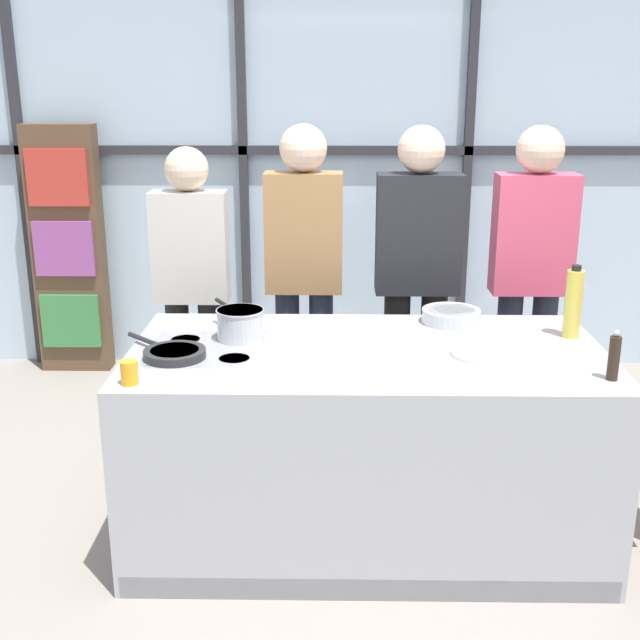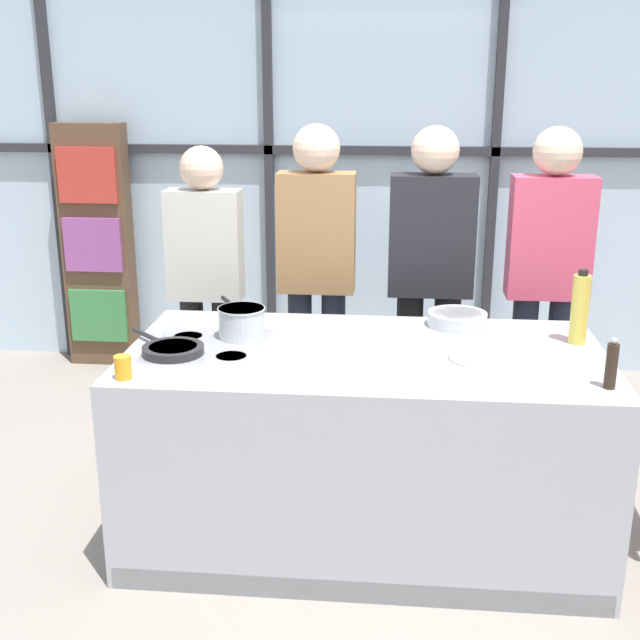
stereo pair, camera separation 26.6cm
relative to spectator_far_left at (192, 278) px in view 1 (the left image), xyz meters
The scene contains 15 objects.
ground_plane 1.65m from the spectator_far_left, 46.39° to the right, with size 18.00×18.00×0.00m, color gray.
back_window_wall 1.70m from the spectator_far_left, 55.73° to the left, with size 6.40×0.10×2.80m.
bookshelf 1.59m from the spectator_far_left, 132.22° to the left, with size 0.49×0.19×1.72m.
demo_island 1.44m from the spectator_far_left, 46.48° to the right, with size 2.06×1.05×0.89m.
spectator_far_left is the anchor object (origin of this frame).
spectator_center_left 0.62m from the spectator_far_left, ahead, with size 0.42×0.25×1.79m.
spectator_center_right 1.23m from the spectator_far_left, ahead, with size 0.45×0.25×1.78m.
spectator_far_right 1.85m from the spectator_far_left, ahead, with size 0.43×0.25×1.78m.
frying_pan 1.10m from the spectator_far_left, 84.42° to the right, with size 0.38×0.37×0.04m.
saucepan 0.92m from the spectator_far_left, 66.84° to the right, with size 0.25×0.36×0.14m.
white_plate 1.75m from the spectator_far_left, 36.41° to the right, with size 0.27×0.27×0.01m, color white.
mixing_bowl 1.46m from the spectator_far_left, 23.18° to the right, with size 0.28×0.28×0.07m.
oil_bottle 2.01m from the spectator_far_left, 22.95° to the right, with size 0.08×0.08×0.33m.
pepper_grinder 2.28m from the spectator_far_left, 35.34° to the right, with size 0.04×0.04×0.20m.
juice_glass_near 1.40m from the spectator_far_left, 90.11° to the right, with size 0.07×0.07×0.09m, color orange.
Camera 1 is at (-0.15, -3.28, 2.03)m, focal length 45.00 mm.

